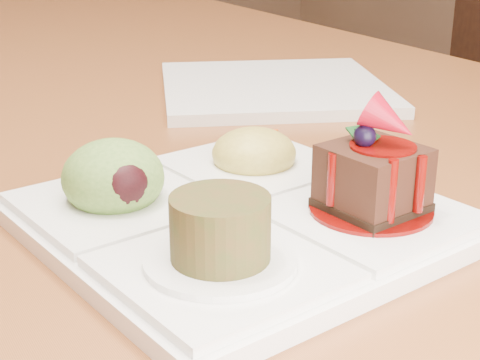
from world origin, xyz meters
TOP-DOWN VIEW (x-y plane):
  - dining_table at (0.00, 0.00)m, footprint 1.00×1.80m
  - chair_right at (0.71, -0.07)m, footprint 0.60×0.60m
  - sampler_plate at (-0.04, -0.59)m, footprint 0.27×0.27m
  - second_plate at (0.18, -0.30)m, footprint 0.31×0.31m

SIDE VIEW (x-z plane):
  - chair_right at x=0.71m, z-range 0.07..1.13m
  - dining_table at x=0.00m, z-range 0.31..1.06m
  - second_plate at x=0.18m, z-range 0.75..0.76m
  - sampler_plate at x=-0.04m, z-range 0.72..0.82m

